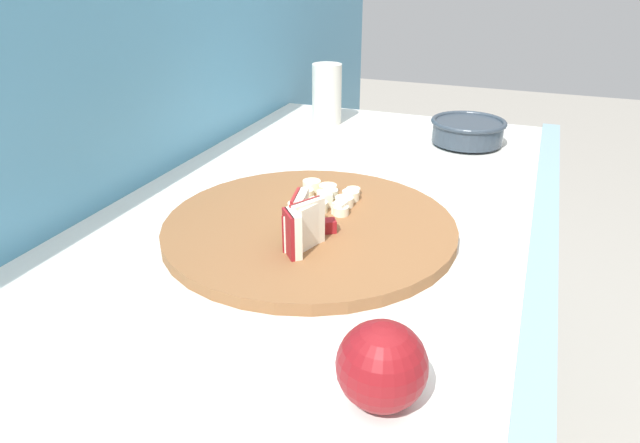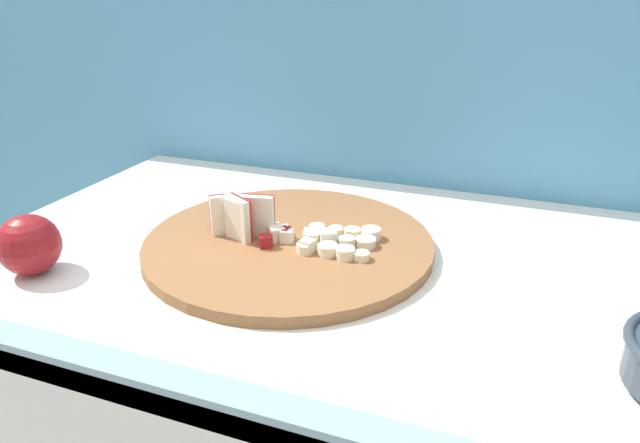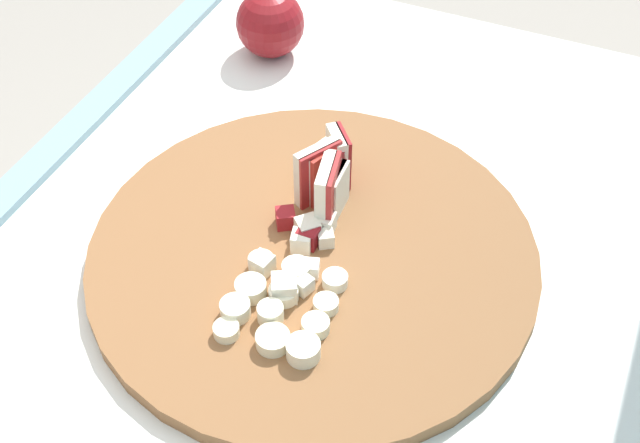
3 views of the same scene
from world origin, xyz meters
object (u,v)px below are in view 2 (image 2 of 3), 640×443
banana_slice_rows (341,241)px  whole_apple (29,245)px  cutting_board (290,242)px  apple_wedge_fan (242,217)px  apple_dice_pile (294,236)px

banana_slice_rows → whole_apple: whole_apple is taller
cutting_board → whole_apple: (-0.29, -0.19, 0.03)m
cutting_board → apple_wedge_fan: apple_wedge_fan is taller
apple_wedge_fan → whole_apple: size_ratio=1.16×
cutting_board → apple_wedge_fan: (-0.07, -0.02, 0.04)m
cutting_board → banana_slice_rows: bearing=-0.1°
cutting_board → whole_apple: whole_apple is taller
apple_dice_pile → whole_apple: bearing=-149.7°
apple_wedge_fan → banana_slice_rows: size_ratio=0.86×
banana_slice_rows → cutting_board: bearing=179.9°
banana_slice_rows → apple_wedge_fan: bearing=-172.8°
whole_apple → apple_wedge_fan: bearing=37.5°
whole_apple → apple_dice_pile: bearing=30.3°
apple_dice_pile → apple_wedge_fan: bearing=-176.2°
whole_apple → banana_slice_rows: bearing=27.3°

